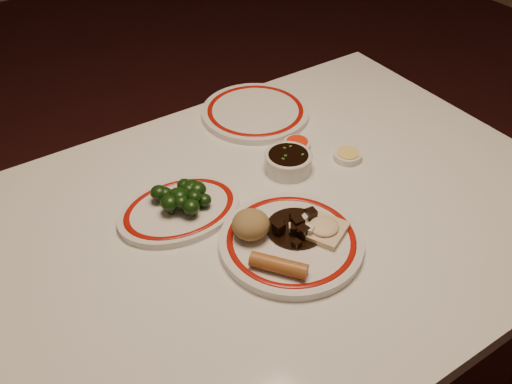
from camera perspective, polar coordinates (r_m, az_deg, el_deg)
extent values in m
cube|color=white|center=(1.18, 2.75, -2.41)|extent=(1.20, 0.90, 0.04)
cylinder|color=black|center=(1.60, -22.94, -11.61)|extent=(0.06, 0.06, 0.71)
cylinder|color=black|center=(1.92, 8.65, 1.95)|extent=(0.06, 0.06, 0.71)
cylinder|color=silver|center=(1.09, 3.54, -5.05)|extent=(0.36, 0.36, 0.02)
torus|color=#8F1007|center=(1.08, 3.55, -4.71)|extent=(0.31, 0.31, 0.00)
ellipsoid|color=#997B48|center=(1.07, -0.52, -3.27)|extent=(0.07, 0.07, 0.05)
cylinder|color=#A76029|center=(1.01, 2.27, -7.33)|extent=(0.09, 0.10, 0.03)
cube|color=beige|center=(1.09, 6.78, -3.79)|extent=(0.10, 0.10, 0.01)
ellipsoid|color=beige|center=(1.09, 6.82, -3.44)|extent=(0.06, 0.06, 0.02)
cylinder|color=black|center=(1.10, 4.02, -3.64)|extent=(0.12, 0.12, 0.00)
cube|color=black|center=(1.09, 4.30, -3.49)|extent=(0.02, 0.02, 0.02)
cube|color=black|center=(1.08, 3.93, -3.76)|extent=(0.03, 0.03, 0.02)
cube|color=black|center=(1.07, 4.74, -3.97)|extent=(0.02, 0.02, 0.02)
cube|color=black|center=(1.11, 5.21, -2.27)|extent=(0.02, 0.02, 0.01)
cube|color=black|center=(1.09, 4.10, -2.93)|extent=(0.03, 0.03, 0.02)
cube|color=black|center=(1.09, 3.95, -3.39)|extent=(0.03, 0.03, 0.02)
cube|color=black|center=(1.07, 4.51, -3.96)|extent=(0.02, 0.02, 0.02)
cube|color=black|center=(1.09, 2.43, -3.19)|extent=(0.02, 0.02, 0.01)
cube|color=black|center=(1.10, 4.06, -3.00)|extent=(0.03, 0.03, 0.02)
cube|color=black|center=(1.10, 5.51, -2.21)|extent=(0.02, 0.02, 0.02)
cube|color=black|center=(1.10, 4.09, -2.47)|extent=(0.03, 0.03, 0.02)
cube|color=black|center=(1.06, 4.08, -5.22)|extent=(0.02, 0.02, 0.01)
cube|color=black|center=(1.08, 4.19, -3.07)|extent=(0.02, 0.02, 0.02)
cube|color=black|center=(1.07, 2.26, -3.55)|extent=(0.02, 0.02, 0.02)
cube|color=beige|center=(1.07, 5.29, -3.74)|extent=(0.02, 0.02, 0.01)
cube|color=beige|center=(1.10, 4.76, -2.61)|extent=(0.02, 0.02, 0.01)
cube|color=beige|center=(1.08, 3.76, -3.55)|extent=(0.02, 0.02, 0.01)
torus|color=#8F1007|center=(1.16, -7.67, -1.57)|extent=(0.23, 0.23, 0.00)
cylinder|color=#23471C|center=(1.16, -7.30, -1.01)|extent=(0.01, 0.01, 0.02)
ellipsoid|color=black|center=(1.15, -7.37, -0.36)|extent=(0.03, 0.03, 0.02)
cylinder|color=#23471C|center=(1.14, -8.48, -1.82)|extent=(0.01, 0.01, 0.01)
ellipsoid|color=black|center=(1.13, -8.56, -1.21)|extent=(0.03, 0.03, 0.02)
cylinder|color=#23471C|center=(1.17, -7.74, -0.75)|extent=(0.01, 0.01, 0.01)
ellipsoid|color=black|center=(1.16, -7.80, -0.27)|extent=(0.03, 0.03, 0.02)
cylinder|color=#23471C|center=(1.17, -9.00, -0.68)|extent=(0.01, 0.01, 0.01)
ellipsoid|color=black|center=(1.16, -9.07, -0.09)|extent=(0.03, 0.03, 0.02)
cylinder|color=#23471C|center=(1.15, -5.14, -1.29)|extent=(0.01, 0.01, 0.01)
ellipsoid|color=black|center=(1.14, -5.18, -0.79)|extent=(0.03, 0.03, 0.02)
cylinder|color=#23471C|center=(1.17, -6.89, -0.54)|extent=(0.01, 0.01, 0.01)
ellipsoid|color=black|center=(1.16, -6.95, 0.06)|extent=(0.04, 0.04, 0.03)
cylinder|color=#23471C|center=(1.14, -8.53, -1.78)|extent=(0.01, 0.01, 0.02)
ellipsoid|color=black|center=(1.13, -8.63, -1.04)|extent=(0.04, 0.04, 0.03)
cylinder|color=#23471C|center=(1.17, -9.61, -0.66)|extent=(0.01, 0.01, 0.01)
ellipsoid|color=black|center=(1.16, -9.70, -0.03)|extent=(0.03, 0.03, 0.03)
cylinder|color=#23471C|center=(1.13, -6.46, -2.12)|extent=(0.01, 0.01, 0.01)
ellipsoid|color=black|center=(1.12, -6.53, -1.46)|extent=(0.04, 0.04, 0.03)
cylinder|color=#23471C|center=(1.18, -7.11, 0.07)|extent=(0.01, 0.01, 0.01)
ellipsoid|color=black|center=(1.17, -7.17, 0.69)|extent=(0.03, 0.03, 0.02)
cylinder|color=#23471C|center=(1.17, -6.57, -0.61)|extent=(0.01, 0.01, 0.01)
ellipsoid|color=black|center=(1.16, -6.63, -0.03)|extent=(0.03, 0.03, 0.03)
cylinder|color=#23471C|center=(1.17, -5.84, -0.45)|extent=(0.01, 0.01, 0.02)
ellipsoid|color=black|center=(1.16, -5.90, 0.26)|extent=(0.04, 0.04, 0.03)
cylinder|color=#23471C|center=(1.15, -7.92, -1.20)|extent=(0.01, 0.01, 0.01)
ellipsoid|color=black|center=(1.14, -7.99, -0.58)|extent=(0.03, 0.03, 0.02)
cylinder|color=#23471C|center=(1.16, -7.95, -1.07)|extent=(0.01, 0.01, 0.01)
ellipsoid|color=black|center=(1.15, -8.02, -0.49)|extent=(0.04, 0.04, 0.03)
cylinder|color=#23471C|center=(1.17, -6.34, -0.26)|extent=(0.01, 0.01, 0.01)
ellipsoid|color=black|center=(1.16, -6.40, 0.43)|extent=(0.04, 0.04, 0.03)
cylinder|color=#23471C|center=(1.16, -8.04, -1.11)|extent=(0.01, 0.01, 0.01)
ellipsoid|color=black|center=(1.15, -8.10, -0.53)|extent=(0.03, 0.03, 0.03)
ellipsoid|color=black|center=(1.13, -6.19, -0.46)|extent=(0.03, 0.03, 0.02)
ellipsoid|color=black|center=(1.12, -7.51, -0.94)|extent=(0.03, 0.03, 0.02)
ellipsoid|color=black|center=(1.16, -6.71, 0.30)|extent=(0.03, 0.03, 0.02)
ellipsoid|color=black|center=(1.13, -7.66, -0.43)|extent=(0.03, 0.03, 0.03)
ellipsoid|color=black|center=(1.14, -7.94, -0.21)|extent=(0.03, 0.03, 0.02)
cylinder|color=silver|center=(1.26, 3.22, 2.94)|extent=(0.10, 0.10, 0.04)
cylinder|color=black|center=(1.25, 3.26, 3.71)|extent=(0.09, 0.09, 0.00)
cylinder|color=silver|center=(1.33, 4.12, 4.75)|extent=(0.06, 0.06, 0.02)
cylinder|color=red|center=(1.33, 4.14, 5.08)|extent=(0.05, 0.05, 0.00)
cylinder|color=silver|center=(1.31, 9.13, 3.56)|extent=(0.06, 0.06, 0.02)
cylinder|color=#EBD060|center=(1.30, 9.18, 3.90)|extent=(0.05, 0.05, 0.00)
cylinder|color=silver|center=(1.45, -0.06, 7.96)|extent=(0.29, 0.29, 0.02)
torus|color=#8F1007|center=(1.44, -0.07, 8.23)|extent=(0.25, 0.25, 0.00)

